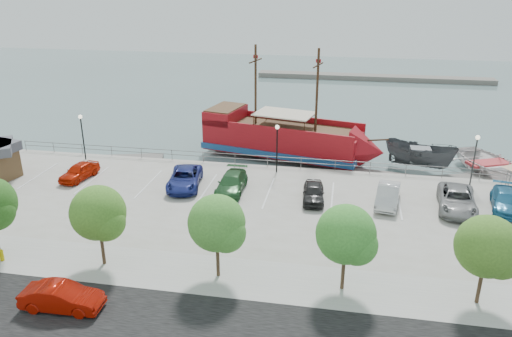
# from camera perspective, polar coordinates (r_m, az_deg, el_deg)

# --- Properties ---
(ground) EXTENTS (160.00, 160.00, 0.00)m
(ground) POSITION_cam_1_polar(r_m,az_deg,el_deg) (38.11, 0.94, -5.38)
(ground) COLOR slate
(sidewalk) EXTENTS (100.00, 4.00, 0.05)m
(sidewalk) POSITION_cam_1_polar(r_m,az_deg,el_deg) (29.10, -2.38, -12.32)
(sidewalk) COLOR #9C9C99
(sidewalk) RESTS_ON land_slab
(seawall_railing) EXTENTS (50.00, 0.06, 1.00)m
(seawall_railing) POSITION_cam_1_polar(r_m,az_deg,el_deg) (44.58, 2.61, 0.82)
(seawall_railing) COLOR slate
(seawall_railing) RESTS_ON land_slab
(far_shore) EXTENTS (40.00, 3.00, 0.80)m
(far_shore) POSITION_cam_1_polar(r_m,az_deg,el_deg) (90.27, 13.25, 10.10)
(far_shore) COLOR #6C675B
(far_shore) RESTS_ON ground
(pirate_ship) EXTENTS (18.42, 8.77, 11.41)m
(pirate_ship) POSITION_cam_1_polar(r_m,az_deg,el_deg) (49.10, 4.44, 3.21)
(pirate_ship) COLOR maroon
(pirate_ship) RESTS_ON ground
(patrol_boat) EXTENTS (7.10, 5.00, 2.58)m
(patrol_boat) POSITION_cam_1_polar(r_m,az_deg,el_deg) (48.52, 18.19, 1.17)
(patrol_boat) COLOR #414447
(patrol_boat) RESTS_ON ground
(speedboat) EXTENTS (8.30, 9.49, 1.64)m
(speedboat) POSITION_cam_1_polar(r_m,az_deg,el_deg) (50.16, 25.07, 0.26)
(speedboat) COLOR silver
(speedboat) RESTS_ON ground
(dock_west) EXTENTS (7.30, 3.80, 0.40)m
(dock_west) POSITION_cam_1_polar(r_m,az_deg,el_deg) (50.48, -14.57, 1.02)
(dock_west) COLOR slate
(dock_west) RESTS_ON ground
(dock_mid) EXTENTS (7.12, 3.00, 0.39)m
(dock_mid) POSITION_cam_1_polar(r_m,az_deg,el_deg) (46.12, 13.45, -0.82)
(dock_mid) COLOR slate
(dock_mid) RESTS_ON ground
(dock_east) EXTENTS (7.66, 4.24, 0.42)m
(dock_east) POSITION_cam_1_polar(r_m,az_deg,el_deg) (47.05, 21.63, -1.33)
(dock_east) COLOR slate
(dock_east) RESTS_ON ground
(street_sedan) EXTENTS (4.27, 1.62, 1.39)m
(street_sedan) POSITION_cam_1_polar(r_m,az_deg,el_deg) (28.18, -21.31, -13.55)
(street_sedan) COLOR #9A1003
(street_sedan) RESTS_ON street
(fire_hydrant) EXTENTS (0.27, 0.27, 0.79)m
(fire_hydrant) POSITION_cam_1_polar(r_m,az_deg,el_deg) (33.99, -27.08, -8.76)
(fire_hydrant) COLOR #C4AB06
(fire_hydrant) RESTS_ON sidewalk
(lamp_post_left) EXTENTS (0.36, 0.36, 4.28)m
(lamp_post_left) POSITION_cam_1_polar(r_m,az_deg,el_deg) (48.32, -19.28, 4.27)
(lamp_post_left) COLOR black
(lamp_post_left) RESTS_ON land_slab
(lamp_post_mid) EXTENTS (0.36, 0.36, 4.28)m
(lamp_post_mid) POSITION_cam_1_polar(r_m,az_deg,el_deg) (42.57, 2.42, 3.26)
(lamp_post_mid) COLOR black
(lamp_post_mid) RESTS_ON land_slab
(lamp_post_right) EXTENTS (0.36, 0.36, 4.28)m
(lamp_post_right) POSITION_cam_1_polar(r_m,az_deg,el_deg) (43.49, 23.79, 1.81)
(lamp_post_right) COLOR black
(lamp_post_right) RESTS_ON land_slab
(tree_c) EXTENTS (3.30, 3.20, 5.00)m
(tree_c) POSITION_cam_1_polar(r_m,az_deg,el_deg) (29.95, -17.39, -5.10)
(tree_c) COLOR #473321
(tree_c) RESTS_ON sidewalk
(tree_d) EXTENTS (3.30, 3.20, 5.00)m
(tree_d) POSITION_cam_1_polar(r_m,az_deg,el_deg) (27.54, -4.26, -6.51)
(tree_d) COLOR #473321
(tree_d) RESTS_ON sidewalk
(tree_e) EXTENTS (3.30, 3.20, 5.00)m
(tree_e) POSITION_cam_1_polar(r_m,az_deg,el_deg) (26.80, 10.53, -7.68)
(tree_e) COLOR #473321
(tree_e) RESTS_ON sidewalk
(tree_f) EXTENTS (3.30, 3.20, 5.00)m
(tree_f) POSITION_cam_1_polar(r_m,az_deg,el_deg) (27.86, 25.21, -8.34)
(tree_f) COLOR #473321
(tree_f) RESTS_ON sidewalk
(parked_car_a) EXTENTS (2.29, 4.20, 1.36)m
(parked_car_a) POSITION_cam_1_polar(r_m,az_deg,el_deg) (44.45, -19.55, -0.30)
(parked_car_a) COLOR #BC1B03
(parked_car_a) RESTS_ON land_slab
(parked_car_c) EXTENTS (3.26, 5.62, 1.47)m
(parked_car_c) POSITION_cam_1_polar(r_m,az_deg,el_deg) (40.70, -8.15, -1.12)
(parked_car_c) COLOR navy
(parked_car_c) RESTS_ON land_slab
(parked_car_d) EXTENTS (2.08, 4.97, 1.43)m
(parked_car_d) POSITION_cam_1_polar(r_m,az_deg,el_deg) (39.47, -2.81, -1.69)
(parked_car_d) COLOR #26582C
(parked_car_d) RESTS_ON land_slab
(parked_car_e) EXTENTS (1.89, 4.09, 1.36)m
(parked_car_e) POSITION_cam_1_polar(r_m,az_deg,el_deg) (38.13, 6.59, -2.72)
(parked_car_e) COLOR black
(parked_car_e) RESTS_ON land_slab
(parked_car_f) EXTENTS (2.20, 4.67, 1.48)m
(parked_car_f) POSITION_cam_1_polar(r_m,az_deg,el_deg) (38.54, 14.83, -2.96)
(parked_car_f) COLOR silver
(parked_car_f) RESTS_ON land_slab
(parked_car_g) EXTENTS (3.14, 5.80, 1.54)m
(parked_car_g) POSITION_cam_1_polar(r_m,az_deg,el_deg) (39.31, 21.99, -3.32)
(parked_car_g) COLOR gray
(parked_car_g) RESTS_ON land_slab
(parked_car_h) EXTENTS (2.69, 5.02, 1.38)m
(parked_car_h) POSITION_cam_1_polar(r_m,az_deg,el_deg) (40.80, 26.68, -3.32)
(parked_car_h) COLOR teal
(parked_car_h) RESTS_ON land_slab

